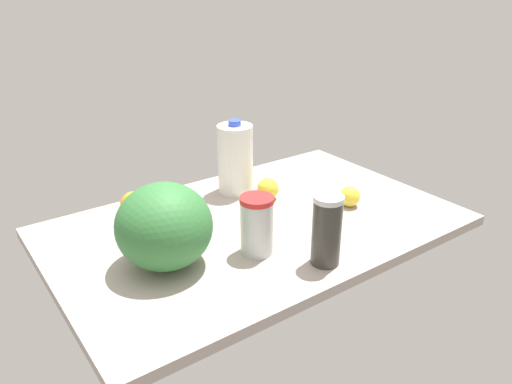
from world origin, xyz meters
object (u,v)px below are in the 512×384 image
Objects in this scene: watermelon at (164,226)px; lemon_by_jug at (350,196)px; orange_far_back at (134,205)px; lemon_near_front at (268,189)px; milk_jug at (235,159)px; tumbler_cup at (257,225)px; shaker_bottle at (327,230)px.

watermelon is 3.72× the size of lemon_by_jug.
orange_far_back is at bearing 150.87° from lemon_by_jug.
lemon_near_front is (41.35, -13.24, -0.54)cm from orange_far_back.
lemon_by_jug is 26.73cm from lemon_near_front.
orange_far_back is (-36.11, 1.89, -7.66)cm from milk_jug.
tumbler_cup is at bearing -131.91° from lemon_near_front.
watermelon is (-22.42, 8.61, 2.87)cm from tumbler_cup.
milk_jug reaches higher than lemon_by_jug.
shaker_bottle is at bearing -61.08° from orange_far_back.
tumbler_cup is 0.66× the size of watermelon.
orange_far_back is at bearing 115.30° from tumbler_cup.
watermelon reaches higher than lemon_by_jug.
watermelon is 3.44× the size of lemon_near_front.
orange_far_back is at bearing 177.01° from milk_jug.
milk_jug is at bearing 126.64° from lemon_by_jug.
tumbler_cup is at bearing -171.93° from lemon_by_jug.
lemon_by_jug is at bearing -29.13° from orange_far_back.
tumbler_cup is at bearing 127.36° from shaker_bottle.
tumbler_cup is 34.72cm from lemon_near_front.
watermelon is at bearing 145.29° from shaker_bottle.
tumbler_cup reaches higher than lemon_near_front.
orange_far_back is (-18.36, 38.85, -4.07)cm from tumbler_cup.
shaker_bottle is at bearing -52.64° from tumbler_cup.
orange_far_back is 43.42cm from lemon_near_front.
lemon_near_front is at bearing 132.17° from lemon_by_jug.
milk_jug is at bearing 35.22° from watermelon.
shaker_bottle is 52.11cm from milk_jug.
shaker_bottle reaches higher than tumbler_cup.
lemon_by_jug is (40.93, 5.80, -4.88)cm from tumbler_cup.
lemon_by_jug is at bearing -2.54° from watermelon.
tumbler_cup reaches higher than orange_far_back.
tumbler_cup is 41.62cm from lemon_by_jug.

